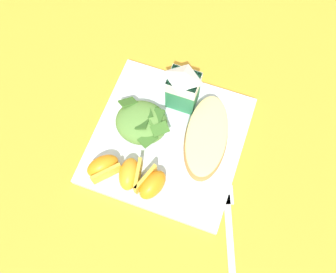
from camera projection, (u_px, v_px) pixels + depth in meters
ground at (168, 141)px, 0.73m from camera, size 3.00×3.00×0.00m
white_plate at (168, 140)px, 0.72m from camera, size 0.28×0.28×0.02m
cheesy_pizza_bread at (206, 137)px, 0.69m from camera, size 0.10×0.18×0.04m
green_salad_pile at (142, 122)px, 0.70m from camera, size 0.11×0.10×0.05m
milk_carton at (182, 87)px, 0.69m from camera, size 0.06×0.04×0.11m
orange_wedge_front at (103, 167)px, 0.67m from camera, size 0.07×0.07×0.04m
orange_wedge_middle at (130, 174)px, 0.66m from camera, size 0.05×0.07×0.04m
orange_wedge_rear at (152, 184)px, 0.66m from camera, size 0.05×0.07×0.04m
metal_fork at (229, 228)px, 0.66m from camera, size 0.08×0.18×0.01m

